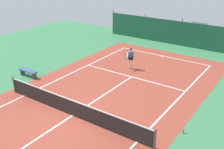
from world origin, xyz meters
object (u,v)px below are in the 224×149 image
Objects in this scene: parked_car at (195,32)px; water_bottle at (183,131)px; courtside_bench at (28,72)px; tennis_ball_near_player at (102,99)px; tennis_net at (72,108)px; tennis_player at (131,57)px; tennis_ball_midcourt at (146,55)px.

water_bottle is (5.15, -16.75, -0.72)m from parked_car.
tennis_ball_near_player is at bearing 2.50° from courtside_bench.
tennis_player is (-0.90, 7.72, 0.45)m from tennis_net.
parked_car is (1.40, 10.97, -0.12)m from tennis_player.
tennis_ball_near_player is 0.02× the size of parked_car.
tennis_player is 3.54m from tennis_ball_midcourt.
tennis_ball_near_player is 5.46m from water_bottle.
tennis_ball_midcourt is at bearing 60.85° from courtside_bench.
tennis_net reaches higher than tennis_ball_near_player.
parked_car is at bearing -119.36° from tennis_player.
water_bottle reaches higher than tennis_ball_near_player.
tennis_net is at bearing -18.92° from courtside_bench.
tennis_net is 2.50m from tennis_ball_near_player.
parked_car reaches higher than tennis_player.
tennis_net is 11.20m from tennis_ball_midcourt.
courtside_bench is 11.96m from water_bottle.
parked_car is (1.81, 7.58, 0.81)m from tennis_ball_midcourt.
tennis_ball_near_player is at bearing -80.01° from tennis_ball_midcourt.
tennis_player is at bearing 88.86° from parked_car.
courtside_bench is 6.67× the size of water_bottle.
tennis_net is at bearing 94.61° from parked_car.
parked_car is 18.20× the size of water_bottle.
tennis_ball_near_player is 6.53m from courtside_bench.
parked_car is (0.49, 18.69, 0.33)m from tennis_net.
tennis_net reaches higher than tennis_ball_midcourt.
parked_car is at bearing 88.49° from tennis_net.
tennis_player is at bearing 138.58° from water_bottle.
courtside_bench is at bearing -177.50° from tennis_ball_near_player.
tennis_player reaches higher than tennis_net.
courtside_bench is at bearing -119.15° from tennis_ball_midcourt.
courtside_bench reaches higher than tennis_ball_near_player.
tennis_player is 24.85× the size of tennis_ball_near_player.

